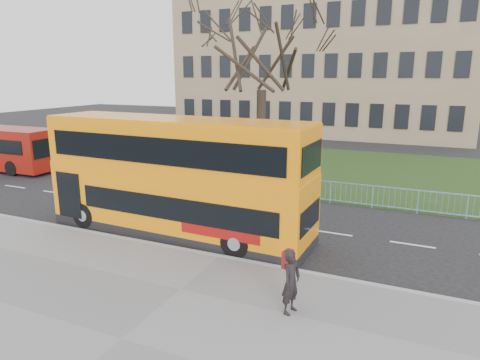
% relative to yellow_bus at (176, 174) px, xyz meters
% --- Properties ---
extents(ground, '(120.00, 120.00, 0.00)m').
position_rel_yellow_bus_xyz_m(ground, '(2.66, -0.03, -2.42)').
color(ground, black).
rests_on(ground, ground).
extents(pavement, '(80.00, 10.50, 0.12)m').
position_rel_yellow_bus_xyz_m(pavement, '(2.66, -6.78, -2.36)').
color(pavement, slate).
rests_on(pavement, ground).
extents(kerb, '(80.00, 0.20, 0.14)m').
position_rel_yellow_bus_xyz_m(kerb, '(2.66, -1.58, -2.35)').
color(kerb, gray).
rests_on(kerb, ground).
extents(grass_verge, '(80.00, 15.40, 0.08)m').
position_rel_yellow_bus_xyz_m(grass_verge, '(2.66, 14.27, -2.38)').
color(grass_verge, '#223814').
rests_on(grass_verge, ground).
extents(guard_railing, '(40.00, 0.12, 1.10)m').
position_rel_yellow_bus_xyz_m(guard_railing, '(2.66, 6.57, -1.87)').
color(guard_railing, '#7DAEDF').
rests_on(guard_railing, ground).
extents(bare_tree, '(8.71, 8.71, 12.45)m').
position_rel_yellow_bus_xyz_m(bare_tree, '(-0.34, 9.97, 3.88)').
color(bare_tree, black).
rests_on(bare_tree, grass_verge).
extents(civic_building, '(30.00, 15.00, 14.00)m').
position_rel_yellow_bus_xyz_m(civic_building, '(-2.34, 34.97, 4.58)').
color(civic_building, '#7B6A4E').
rests_on(civic_building, ground).
extents(yellow_bus, '(10.84, 2.92, 4.51)m').
position_rel_yellow_bus_xyz_m(yellow_bus, '(0.00, 0.00, 0.00)').
color(yellow_bus, orange).
rests_on(yellow_bus, ground).
extents(pedestrian, '(0.54, 0.71, 1.73)m').
position_rel_yellow_bus_xyz_m(pedestrian, '(5.94, -4.05, -1.43)').
color(pedestrian, black).
rests_on(pedestrian, pavement).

